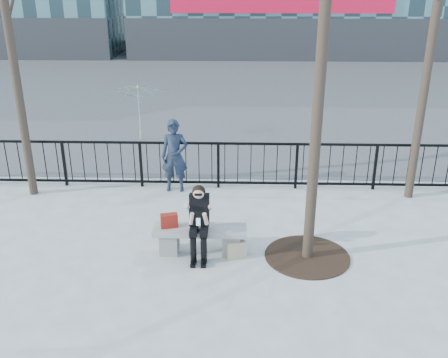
{
  "coord_description": "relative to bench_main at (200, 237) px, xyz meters",
  "views": [
    {
      "loc": [
        0.67,
        -7.79,
        4.59
      ],
      "look_at": [
        0.4,
        0.8,
        1.1
      ],
      "focal_mm": 40.0,
      "sensor_mm": 36.0,
      "label": 1
    }
  ],
  "objects": [
    {
      "name": "ground",
      "position": [
        0.0,
        0.0,
        -0.3
      ],
      "size": [
        120.0,
        120.0,
        0.0
      ],
      "primitive_type": "plane",
      "color": "#989993",
      "rests_on": "ground"
    },
    {
      "name": "handbag",
      "position": [
        -0.54,
        0.02,
        0.31
      ],
      "size": [
        0.33,
        0.21,
        0.25
      ],
      "primitive_type": "cube",
      "rotation": [
        0.0,
        0.0,
        0.24
      ],
      "color": "maroon",
      "rests_on": "bench_main"
    },
    {
      "name": "shopping_bag",
      "position": [
        0.64,
        -0.18,
        -0.14
      ],
      "size": [
        0.36,
        0.22,
        0.32
      ],
      "primitive_type": "cube",
      "rotation": [
        0.0,
        0.0,
        0.31
      ],
      "color": "beige",
      "rests_on": "ground"
    },
    {
      "name": "bench_main",
      "position": [
        0.0,
        0.0,
        0.0
      ],
      "size": [
        1.65,
        0.46,
        0.49
      ],
      "color": "slate",
      "rests_on": "ground"
    },
    {
      "name": "railing",
      "position": [
        0.0,
        3.0,
        0.25
      ],
      "size": [
        14.0,
        0.06,
        1.1
      ],
      "color": "black",
      "rests_on": "ground"
    },
    {
      "name": "street_surface",
      "position": [
        0.0,
        15.0,
        -0.3
      ],
      "size": [
        60.0,
        23.0,
        0.01
      ],
      "primitive_type": "cube",
      "color": "#474747",
      "rests_on": "ground"
    },
    {
      "name": "seated_woman",
      "position": [
        0.0,
        -0.16,
        0.37
      ],
      "size": [
        0.5,
        0.64,
        1.34
      ],
      "color": "black",
      "rests_on": "ground"
    },
    {
      "name": "standing_man",
      "position": [
        -0.78,
        2.8,
        0.53
      ],
      "size": [
        0.61,
        0.4,
        1.67
      ],
      "primitive_type": "imported",
      "rotation": [
        0.0,
        0.0,
        -0.01
      ],
      "color": "black",
      "rests_on": "ground"
    },
    {
      "name": "tree_grate",
      "position": [
        1.9,
        -0.1,
        -0.29
      ],
      "size": [
        1.5,
        1.5,
        0.02
      ],
      "primitive_type": "cylinder",
      "color": "black",
      "rests_on": "ground"
    },
    {
      "name": "vendor_umbrella",
      "position": [
        -2.29,
        6.57,
        0.55
      ],
      "size": [
        2.37,
        2.4,
        1.71
      ],
      "primitive_type": "imported",
      "rotation": [
        0.0,
        0.0,
        0.32
      ],
      "color": "#E8F135",
      "rests_on": "ground"
    }
  ]
}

